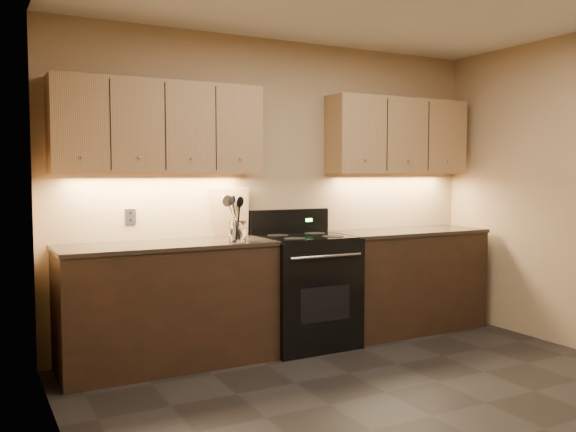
# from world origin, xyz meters

# --- Properties ---
(floor) EXTENTS (4.00, 4.00, 0.00)m
(floor) POSITION_xyz_m (0.00, 0.00, 0.00)
(floor) COLOR black
(floor) RESTS_ON ground
(wall_back) EXTENTS (4.00, 0.04, 2.60)m
(wall_back) POSITION_xyz_m (0.00, 2.00, 1.30)
(wall_back) COLOR #9F845E
(wall_back) RESTS_ON ground
(wall_left) EXTENTS (0.04, 4.00, 2.60)m
(wall_left) POSITION_xyz_m (-2.00, 0.00, 1.30)
(wall_left) COLOR #9F845E
(wall_left) RESTS_ON ground
(counter_left) EXTENTS (1.62, 0.62, 0.93)m
(counter_left) POSITION_xyz_m (-1.10, 1.70, 0.47)
(counter_left) COLOR black
(counter_left) RESTS_ON ground
(counter_right) EXTENTS (1.46, 0.62, 0.93)m
(counter_right) POSITION_xyz_m (1.18, 1.70, 0.47)
(counter_right) COLOR black
(counter_right) RESTS_ON ground
(stove) EXTENTS (0.76, 0.68, 1.14)m
(stove) POSITION_xyz_m (0.08, 1.68, 0.48)
(stove) COLOR black
(stove) RESTS_ON ground
(upper_cab_left) EXTENTS (1.60, 0.30, 0.70)m
(upper_cab_left) POSITION_xyz_m (-1.10, 1.85, 1.80)
(upper_cab_left) COLOR tan
(upper_cab_left) RESTS_ON wall_back
(upper_cab_right) EXTENTS (1.44, 0.30, 0.70)m
(upper_cab_right) POSITION_xyz_m (1.18, 1.85, 1.80)
(upper_cab_right) COLOR tan
(upper_cab_right) RESTS_ON wall_back
(outlet_plate) EXTENTS (0.08, 0.01, 0.12)m
(outlet_plate) POSITION_xyz_m (-1.30, 1.99, 1.12)
(outlet_plate) COLOR #B2B5BA
(outlet_plate) RESTS_ON wall_back
(utensil_crock) EXTENTS (0.17, 0.17, 0.16)m
(utensil_crock) POSITION_xyz_m (-0.59, 1.55, 1.00)
(utensil_crock) COLOR white
(utensil_crock) RESTS_ON counter_left
(cutting_board) EXTENTS (0.33, 0.11, 0.41)m
(cutting_board) POSITION_xyz_m (-0.48, 1.97, 1.13)
(cutting_board) COLOR tan
(cutting_board) RESTS_ON counter_left
(wooden_spoon) EXTENTS (0.11, 0.08, 0.30)m
(wooden_spoon) POSITION_xyz_m (-0.62, 1.55, 1.09)
(wooden_spoon) COLOR tan
(wooden_spoon) RESTS_ON utensil_crock
(black_spoon) EXTENTS (0.08, 0.17, 0.35)m
(black_spoon) POSITION_xyz_m (-0.58, 1.58, 1.12)
(black_spoon) COLOR black
(black_spoon) RESTS_ON utensil_crock
(black_turner) EXTENTS (0.11, 0.17, 0.37)m
(black_turner) POSITION_xyz_m (-0.58, 1.53, 1.12)
(black_turner) COLOR black
(black_turner) RESTS_ON utensil_crock
(steel_spatula) EXTENTS (0.18, 0.10, 0.36)m
(steel_spatula) POSITION_xyz_m (-0.56, 1.56, 1.12)
(steel_spatula) COLOR silver
(steel_spatula) RESTS_ON utensil_crock
(steel_skimmer) EXTENTS (0.22, 0.10, 0.36)m
(steel_skimmer) POSITION_xyz_m (-0.55, 1.55, 1.12)
(steel_skimmer) COLOR silver
(steel_skimmer) RESTS_ON utensil_crock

